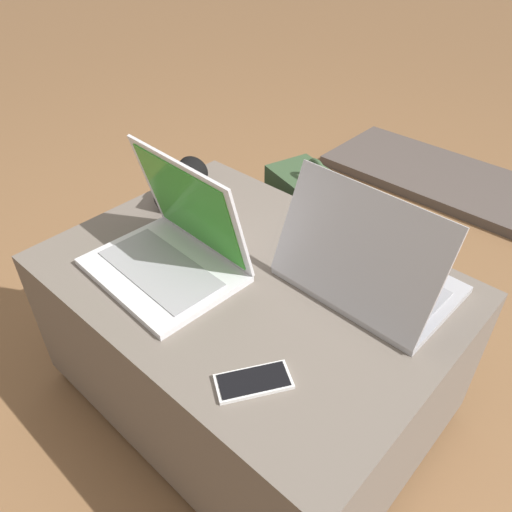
# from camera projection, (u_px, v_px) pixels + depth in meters

# --- Properties ---
(ground_plane) EXTENTS (14.00, 14.00, 0.00)m
(ground_plane) POSITION_uv_depth(u_px,v_px,m) (250.00, 394.00, 1.44)
(ground_plane) COLOR olive
(ottoman) EXTENTS (0.94, 0.68, 0.45)m
(ottoman) POSITION_uv_depth(u_px,v_px,m) (249.00, 340.00, 1.29)
(ottoman) COLOR #3D3832
(ottoman) RESTS_ON ground_plane
(laptop_near) EXTENTS (0.36, 0.28, 0.27)m
(laptop_near) POSITION_uv_depth(u_px,v_px,m) (172.00, 248.00, 1.14)
(laptop_near) COLOR silver
(laptop_near) RESTS_ON ottoman
(laptop_far) EXTENTS (0.37, 0.27, 0.26)m
(laptop_far) POSITION_uv_depth(u_px,v_px,m) (365.00, 270.00, 1.09)
(laptop_far) COLOR #B7B7BC
(laptop_far) RESTS_ON ottoman
(cell_phone) EXTENTS (0.13, 0.15, 0.01)m
(cell_phone) POSITION_uv_depth(u_px,v_px,m) (253.00, 381.00, 0.91)
(cell_phone) COLOR white
(cell_phone) RESTS_ON ottoman
(backpack) EXTENTS (0.36, 0.28, 0.51)m
(backpack) POSITION_uv_depth(u_px,v_px,m) (313.00, 240.00, 1.67)
(backpack) COLOR #385133
(backpack) RESTS_ON ground_plane
(wrist_brace) EXTENTS (0.16, 0.20, 0.09)m
(wrist_brace) POSITION_uv_depth(u_px,v_px,m) (182.00, 185.00, 1.39)
(wrist_brace) COLOR black
(wrist_brace) RESTS_ON ottoman
(fireplace_hearth) EXTENTS (1.40, 0.50, 0.04)m
(fireplace_hearth) POSITION_uv_depth(u_px,v_px,m) (474.00, 189.00, 2.30)
(fireplace_hearth) COLOR #564C47
(fireplace_hearth) RESTS_ON ground_plane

